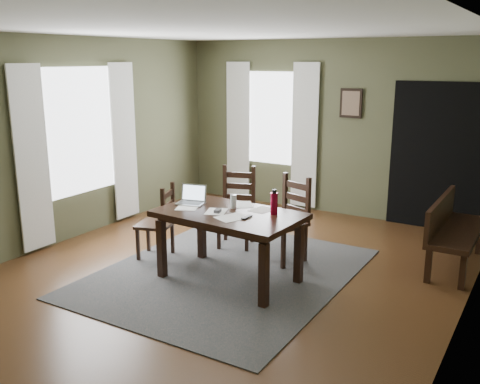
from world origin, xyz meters
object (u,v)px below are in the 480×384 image
Objects in this scene: laptop at (192,198)px; chair_back_right at (287,220)px; chair_back_left at (237,208)px; water_bottle at (274,203)px; dining_table at (229,221)px; chair_end at (159,223)px; bench at (451,226)px.

chair_back_right is at bearing 28.92° from laptop.
chair_back_left is 0.99m from laptop.
laptop is 1.30× the size of water_bottle.
dining_table is 1.55× the size of chair_back_left.
chair_end is 0.63× the size of bench.
chair_back_left is (-0.53, 1.04, -0.18)m from dining_table.
chair_back_right is 2.93× the size of laptop.
chair_end is at bearing 175.94° from dining_table.
chair_back_right is 1.19m from laptop.
dining_table is 0.53m from water_bottle.
chair_back_left is at bearing 104.31° from bench.
water_bottle reaches higher than laptop.
bench is (2.01, 1.69, -0.20)m from dining_table.
bench is 4.14× the size of laptop.
laptop is 1.03m from water_bottle.
water_bottle reaches higher than chair_end.
laptop reaches higher than dining_table.
water_bottle is at bearing -8.99° from laptop.
water_bottle is (-1.56, -1.51, 0.42)m from bench.
laptop is at bearing -110.95° from chair_back_left.
chair_end is 1.57m from chair_back_right.
dining_table is 1.18m from chair_back_left.
dining_table is at bearing -88.82° from chair_back_right.
chair_back_left is 3.79× the size of water_bottle.
laptop is (-2.58, -1.58, 0.35)m from bench.
water_bottle reaches higher than bench.
chair_end is 0.67m from laptop.
laptop is (-0.85, -0.77, 0.33)m from chair_back_right.
laptop is at bearing -118.88° from chair_back_right.
dining_table is at bearing -23.71° from laptop.
chair_end is (-1.11, 0.14, -0.24)m from dining_table.
dining_table is 2.64m from bench.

